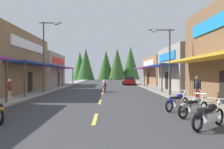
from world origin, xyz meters
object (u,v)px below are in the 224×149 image
at_px(motorcycle_parked_right_3, 177,101).
at_px(streetlamp_right, 165,52).
at_px(streetlamp_left, 47,48).
at_px(parked_car_curbside, 129,81).
at_px(motorcycle_parked_right_2, 193,106).
at_px(rider_cruising_lead, 105,86).
at_px(motorcycle_parked_right_1, 208,115).
at_px(pedestrian_browsing, 10,89).
at_px(pedestrian_by_shop, 197,88).

bearing_deg(motorcycle_parked_right_3, streetlamp_right, 38.94).
distance_m(streetlamp_left, parked_car_curbside, 19.39).
bearing_deg(parked_car_curbside, streetlamp_left, 151.16).
distance_m(motorcycle_parked_right_2, parked_car_curbside, 28.34).
height_order(motorcycle_parked_right_3, parked_car_curbside, parked_car_curbside).
height_order(streetlamp_left, motorcycle_parked_right_3, streetlamp_left).
bearing_deg(rider_cruising_lead, motorcycle_parked_right_2, -163.41).
xyz_separation_m(motorcycle_parked_right_2, rider_cruising_lead, (-4.14, 13.63, 0.17)).
xyz_separation_m(motorcycle_parked_right_1, pedestrian_browsing, (-10.02, 6.96, 0.41)).
height_order(motorcycle_parked_right_2, parked_car_curbside, parked_car_curbside).
xyz_separation_m(motorcycle_parked_right_1, rider_cruising_lead, (-3.87, 15.72, 0.17)).
height_order(streetlamp_left, parked_car_curbside, streetlamp_left).
height_order(streetlamp_left, motorcycle_parked_right_1, streetlamp_left).
xyz_separation_m(streetlamp_left, motorcycle_parked_right_3, (9.60, -10.15, -3.99)).
bearing_deg(streetlamp_left, rider_cruising_lead, 17.14).
relative_size(motorcycle_parked_right_2, parked_car_curbside, 0.42).
xyz_separation_m(pedestrian_browsing, parked_car_curbside, (10.05, 23.47, -0.21)).
bearing_deg(parked_car_curbside, pedestrian_by_shop, -173.63).
distance_m(streetlamp_left, streetlamp_right, 11.28).
height_order(motorcycle_parked_right_2, motorcycle_parked_right_3, same).
bearing_deg(pedestrian_browsing, pedestrian_by_shop, -11.54).
bearing_deg(pedestrian_by_shop, streetlamp_right, 78.01).
height_order(streetlamp_left, motorcycle_parked_right_2, streetlamp_left).
xyz_separation_m(pedestrian_by_shop, pedestrian_browsing, (-12.20, 0.60, -0.13)).
bearing_deg(motorcycle_parked_right_1, pedestrian_browsing, 107.56).
xyz_separation_m(motorcycle_parked_right_2, pedestrian_browsing, (-10.30, 4.87, 0.41)).
relative_size(motorcycle_parked_right_2, pedestrian_browsing, 1.17).
bearing_deg(motorcycle_parked_right_1, rider_cruising_lead, 66.19).
distance_m(streetlamp_right, pedestrian_browsing, 12.25).
xyz_separation_m(motorcycle_parked_right_3, pedestrian_by_shop, (2.09, 2.54, 0.55)).
bearing_deg(rider_cruising_lead, pedestrian_browsing, 144.58).
bearing_deg(motorcycle_parked_right_1, streetlamp_right, 45.61).
height_order(streetlamp_right, motorcycle_parked_right_3, streetlamp_right).
relative_size(motorcycle_parked_right_1, motorcycle_parked_right_2, 0.96).
xyz_separation_m(pedestrian_by_shop, parked_car_curbside, (-2.15, 24.07, -0.35)).
relative_size(streetlamp_left, streetlamp_right, 1.23).
height_order(streetlamp_left, rider_cruising_lead, streetlamp_left).
distance_m(streetlamp_right, motorcycle_parked_right_2, 9.31).
height_order(motorcycle_parked_right_3, rider_cruising_lead, rider_cruising_lead).
height_order(motorcycle_parked_right_2, pedestrian_by_shop, pedestrian_by_shop).
bearing_deg(rider_cruising_lead, motorcycle_parked_right_1, -166.49).
bearing_deg(motorcycle_parked_right_2, pedestrian_by_shop, 32.36).
relative_size(rider_cruising_lead, pedestrian_by_shop, 1.21).
distance_m(streetlamp_right, parked_car_curbside, 19.97).
xyz_separation_m(streetlamp_left, streetlamp_right, (10.78, -3.23, -0.71)).
relative_size(pedestrian_by_shop, parked_car_curbside, 0.41).
bearing_deg(parked_car_curbside, motorcycle_parked_right_3, -178.62).
distance_m(motorcycle_parked_right_2, rider_cruising_lead, 14.25).
xyz_separation_m(rider_cruising_lead, pedestrian_browsing, (-6.15, -8.75, 0.25)).
distance_m(pedestrian_browsing, parked_car_curbside, 25.53).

